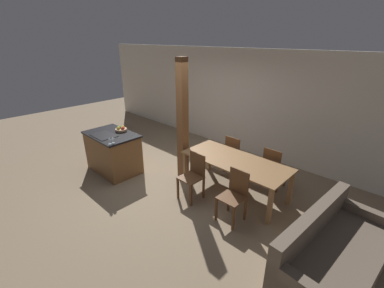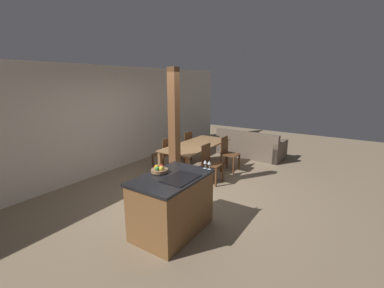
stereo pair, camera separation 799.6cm
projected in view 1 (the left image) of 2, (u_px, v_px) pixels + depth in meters
ground_plane at (167, 178)px, 5.79m from camera, size 16.00×16.00×0.00m
wall_back at (236, 100)px, 6.96m from camera, size 11.20×0.08×2.70m
kitchen_island at (113, 152)px, 5.97m from camera, size 1.26×0.83×0.94m
fruit_bowl at (121, 129)px, 5.92m from camera, size 0.26×0.26×0.11m
wine_glass_near at (109, 139)px, 5.16m from camera, size 0.06×0.06×0.15m
wine_glass_middle at (113, 138)px, 5.21m from camera, size 0.06×0.06×0.15m
dining_table at (235, 164)px, 5.04m from camera, size 2.12×0.92×0.72m
dining_chair_near_left at (193, 175)px, 4.95m from camera, size 0.40×0.40×0.90m
dining_chair_near_right at (234, 195)px, 4.34m from camera, size 0.40×0.40×0.90m
dining_chair_far_left at (235, 154)px, 5.87m from camera, size 0.40×0.40×0.90m
dining_chair_far_right at (273, 167)px, 5.25m from camera, size 0.40×0.40×0.90m
couch at (334, 255)px, 3.38m from camera, size 1.04×2.08×0.83m
timber_post at (183, 121)px, 5.42m from camera, size 0.18×0.18×2.60m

